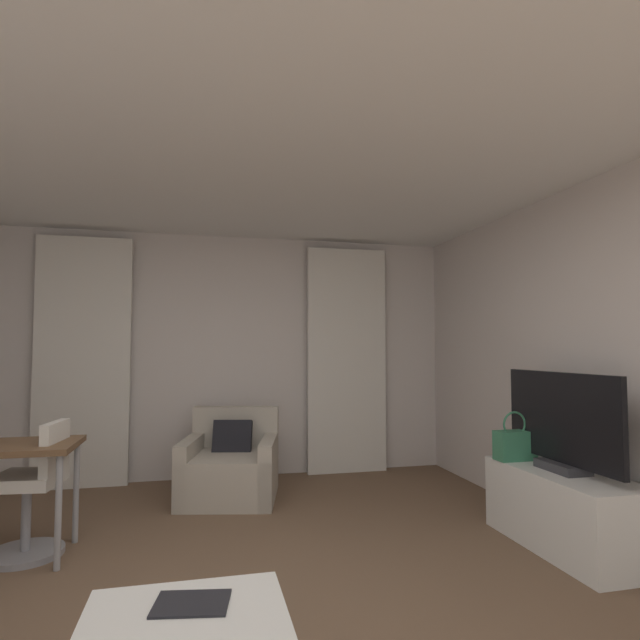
% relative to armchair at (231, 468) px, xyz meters
% --- Properties ---
extents(ground_plane, '(12.00, 12.00, 0.00)m').
position_rel_armchair_xyz_m(ground_plane, '(-0.06, -2.21, -0.27)').
color(ground_plane, brown).
extents(wall_window, '(5.12, 0.06, 2.60)m').
position_rel_armchair_xyz_m(wall_window, '(-0.06, 0.82, 1.03)').
color(wall_window, silver).
rests_on(wall_window, ground).
extents(ceiling, '(5.12, 6.12, 0.06)m').
position_rel_armchair_xyz_m(ceiling, '(-0.06, -2.21, 2.36)').
color(ceiling, white).
rests_on(ceiling, wall_left).
extents(curtain_left_panel, '(0.90, 0.06, 2.50)m').
position_rel_armchair_xyz_m(curtain_left_panel, '(-1.43, 0.69, 0.98)').
color(curtain_left_panel, silver).
rests_on(curtain_left_panel, ground).
extents(curtain_right_panel, '(0.90, 0.06, 2.50)m').
position_rel_armchair_xyz_m(curtain_right_panel, '(1.32, 0.69, 0.98)').
color(curtain_right_panel, silver).
rests_on(curtain_right_panel, ground).
extents(armchair, '(0.99, 1.00, 0.80)m').
position_rel_armchair_xyz_m(armchair, '(0.00, 0.00, 0.00)').
color(armchair, '#B2A899').
rests_on(armchair, ground).
extents(desk_chair, '(0.48, 0.48, 0.88)m').
position_rel_armchair_xyz_m(desk_chair, '(-1.36, -1.02, 0.12)').
color(desk_chair, gray).
rests_on(desk_chair, ground).
extents(magazine_open, '(0.31, 0.24, 0.01)m').
position_rel_armchair_xyz_m(magazine_open, '(-0.30, -2.76, 0.14)').
color(magazine_open, black).
rests_on(magazine_open, coffee_table).
extents(tv_console, '(0.51, 1.16, 0.53)m').
position_rel_armchair_xyz_m(tv_console, '(2.17, -1.73, -0.01)').
color(tv_console, white).
rests_on(tv_console, ground).
extents(tv_flatscreen, '(0.20, 1.10, 0.68)m').
position_rel_armchair_xyz_m(tv_flatscreen, '(2.17, -1.72, 0.58)').
color(tv_flatscreen, '#333338').
rests_on(tv_flatscreen, tv_console).
extents(handbag_primary, '(0.30, 0.14, 0.37)m').
position_rel_armchair_xyz_m(handbag_primary, '(2.06, -1.34, 0.37)').
color(handbag_primary, '#387F5B').
rests_on(handbag_primary, tv_console).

